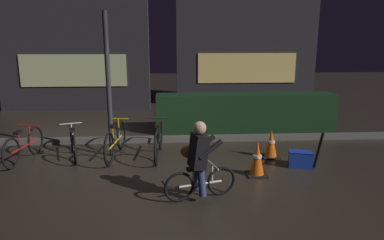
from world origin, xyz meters
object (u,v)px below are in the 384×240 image
parked_bike_left_mid (73,143)px  cyclist (199,160)px  parked_bike_leftmost (24,146)px  parked_bike_center_right (159,140)px  parked_bike_center_left (116,141)px  street_post (109,86)px  blue_crate (300,159)px  traffic_cone_near (257,159)px  closed_umbrella (318,151)px  traffic_cone_far (271,144)px

parked_bike_left_mid → cyclist: size_ratio=1.16×
parked_bike_leftmost → parked_bike_center_right: parked_bike_center_right is taller
parked_bike_center_left → cyclist: cyclist is taller
street_post → blue_crate: 4.14m
traffic_cone_near → closed_umbrella: 1.21m
blue_crate → cyclist: bearing=-148.8°
parked_bike_left_mid → blue_crate: parked_bike_left_mid is taller
traffic_cone_far → cyclist: bearing=-132.1°
parked_bike_center_left → traffic_cone_far: 3.28m
parked_bike_center_left → blue_crate: 3.78m
cyclist → parked_bike_leftmost: bearing=134.0°
blue_crate → cyclist: cyclist is taller
parked_bike_center_right → traffic_cone_near: bearing=-119.5°
parked_bike_center_right → closed_umbrella: (3.03, -1.02, 0.04)m
parked_bike_left_mid → blue_crate: size_ratio=3.28×
parked_bike_center_right → cyclist: cyclist is taller
parked_bike_center_right → traffic_cone_near: (1.83, -1.17, -0.05)m
blue_crate → closed_umbrella: (0.23, -0.25, 0.25)m
blue_crate → cyclist: 2.51m
parked_bike_left_mid → parked_bike_center_left: (0.90, -0.05, 0.04)m
street_post → parked_bike_center_left: street_post is taller
parked_bike_center_right → street_post: bearing=85.4°
parked_bike_center_right → cyclist: size_ratio=1.39×
parked_bike_leftmost → traffic_cone_near: bearing=-95.2°
parked_bike_left_mid → traffic_cone_near: 3.83m
parked_bike_left_mid → parked_bike_center_right: (1.80, -0.06, 0.04)m
parked_bike_center_right → closed_umbrella: closed_umbrella is taller
parked_bike_left_mid → parked_bike_center_right: size_ratio=0.84×
parked_bike_left_mid → blue_crate: bearing=-118.7°
street_post → closed_umbrella: bearing=-15.9°
parked_bike_leftmost → traffic_cone_far: parked_bike_leftmost is taller
parked_bike_leftmost → cyclist: size_ratio=1.21×
traffic_cone_near → cyclist: (-1.14, -0.88, 0.32)m
parked_bike_center_left → traffic_cone_far: size_ratio=2.84×
parked_bike_left_mid → parked_bike_center_left: size_ratio=0.85×
parked_bike_left_mid → cyclist: 3.27m
traffic_cone_near → blue_crate: bearing=22.5°
street_post → closed_umbrella: size_ratio=3.53×
traffic_cone_near → blue_crate: traffic_cone_near is taller
closed_umbrella → traffic_cone_near: bearing=-78.1°
parked_bike_center_right → traffic_cone_near: size_ratio=2.67×
street_post → parked_bike_leftmost: bearing=-172.4°
traffic_cone_near → cyclist: bearing=-142.6°
parked_bike_left_mid → traffic_cone_near: (3.63, -1.22, -0.01)m
parked_bike_center_right → traffic_cone_near: parked_bike_center_right is taller
parked_bike_left_mid → traffic_cone_far: size_ratio=2.41×
street_post → cyclist: street_post is taller
traffic_cone_far → closed_umbrella: bearing=-51.5°
closed_umbrella → parked_bike_left_mid: bearing=-97.7°
cyclist → blue_crate: bearing=14.7°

